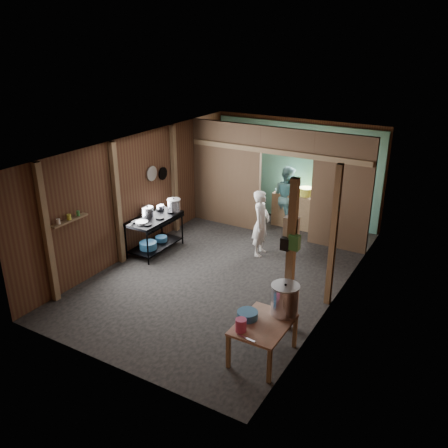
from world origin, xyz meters
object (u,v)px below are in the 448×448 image
Objects in this scene: stock_pot at (285,300)px; pink_bucket at (241,325)px; prep_table at (263,340)px; stove_pot_large at (174,206)px; gas_range at (155,234)px; yellow_tub at (306,192)px; cook at (261,223)px.

pink_bucket is (-0.36, -0.73, -0.14)m from stock_pot.
stove_pot_large reaches higher than prep_table.
pink_bucket reaches higher than prep_table.
gas_range is at bearing 149.64° from prep_table.
yellow_tub is (2.38, 2.97, 0.54)m from gas_range.
stock_pot is at bearing -24.59° from gas_range.
yellow_tub is (-1.49, 4.74, 0.12)m from stock_pot.
gas_range is at bearing 155.41° from stock_pot.
yellow_tub is (2.21, 2.45, 0.00)m from stove_pot_large.
stock_pot is 2.61× the size of pink_bucket.
pink_bucket is at bearing -121.40° from prep_table.
cook is (-1.77, 2.81, -0.09)m from stock_pot.
stock_pot is (3.87, -1.77, 0.42)m from gas_range.
yellow_tub is 0.24× the size of cook.
stock_pot is (0.16, 0.40, 0.53)m from prep_table.
pink_bucket is (-0.20, -0.33, 0.39)m from prep_table.
pink_bucket is 5.59m from yellow_tub.
prep_table is 1.98× the size of stock_pot.
prep_table is 3.23× the size of stove_pot_large.
yellow_tub is at bearing 47.95° from stove_pot_large.
stove_pot_large is 3.30m from yellow_tub.
gas_range is 0.77m from stove_pot_large.
gas_range is 4.42× the size of stove_pot_large.
gas_range reaches higher than prep_table.
stove_pot_large is at bearing 97.90° from cook.
prep_table is at bearing -30.36° from gas_range.
stock_pot reaches higher than pink_bucket.
gas_range is at bearing -128.70° from yellow_tub.
stove_pot_large is 1.60× the size of pink_bucket.
cook reaches higher than gas_range.
prep_table is 0.68× the size of cook.
gas_range is 4.30m from prep_table.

